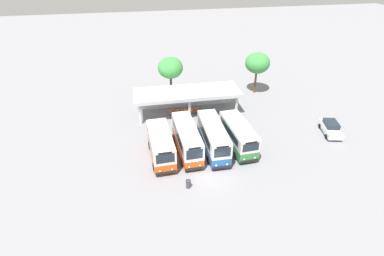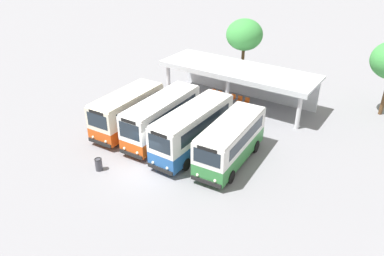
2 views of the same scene
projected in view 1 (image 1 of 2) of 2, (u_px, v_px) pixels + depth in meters
The scene contains 16 objects.
ground_plane at pixel (211, 174), 31.70m from camera, with size 180.00×180.00×0.00m, color gray.
city_bus_nearest_orange at pixel (161, 144), 33.14m from camera, with size 2.69×6.91×3.25m.
city_bus_second_in_row at pixel (187, 138), 34.07m from camera, with size 2.48×7.84×3.35m.
city_bus_middle_cream at pixel (213, 137), 34.34m from camera, with size 2.29×7.93×3.37m.
city_bus_fourth_amber at pixel (238, 134), 34.98m from camera, with size 2.73×7.28×3.14m.
parked_car_flank at pixel (331, 128), 37.96m from camera, with size 2.62×4.34×1.62m.
terminal_canopy at pixel (187, 95), 42.16m from camera, with size 14.50×4.80×3.40m.
waiting_chair_end_by_column at pixel (171, 112), 42.15m from camera, with size 0.45×0.45×0.86m.
waiting_chair_second_from_end at pixel (176, 112), 42.24m from camera, with size 0.45×0.45×0.86m.
waiting_chair_middle_seat at pixel (181, 111), 42.43m from camera, with size 0.45×0.45×0.86m.
waiting_chair_fourth_seat at pixel (186, 111), 42.46m from camera, with size 0.45×0.45×0.86m.
waiting_chair_fifth_seat at pixel (191, 110), 42.54m from camera, with size 0.45×0.45×0.86m.
waiting_chair_far_end_seat at pixel (196, 110), 42.68m from camera, with size 0.45×0.45×0.86m.
roadside_tree_behind_canopy at pixel (170, 68), 43.67m from camera, with size 3.65×3.65×6.82m.
roadside_tree_east_of_canopy at pixel (257, 63), 46.35m from camera, with size 3.77×3.77×6.55m.
litter_bin_apron at pixel (188, 184), 29.69m from camera, with size 0.49×0.49×0.90m.
Camera 1 is at (-6.40, -23.69, 20.74)m, focal length 28.17 mm.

